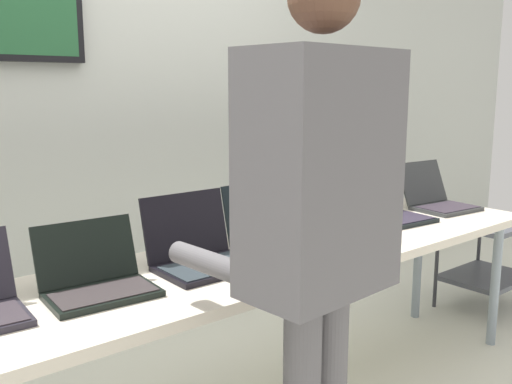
% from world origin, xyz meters
% --- Properties ---
extents(back_wall, '(8.00, 0.11, 2.62)m').
position_xyz_m(back_wall, '(-0.02, 1.13, 1.32)').
color(back_wall, beige).
rests_on(back_wall, ground).
extents(workbench, '(3.36, 0.70, 0.75)m').
position_xyz_m(workbench, '(0.00, 0.00, 0.70)').
color(workbench, beige).
rests_on(workbench, ground).
extents(laptop_station_1, '(0.37, 0.32, 0.23)m').
position_xyz_m(laptop_station_1, '(-0.60, 0.02, 0.80)').
color(laptop_station_1, black).
rests_on(laptop_station_1, workbench).
extents(laptop_station_2, '(0.37, 0.33, 0.27)m').
position_xyz_m(laptop_station_2, '(-0.17, 0.04, 0.81)').
color(laptop_station_2, black).
rests_on(laptop_station_2, workbench).
extents(laptop_station_3, '(0.38, 0.33, 0.27)m').
position_xyz_m(laptop_station_3, '(0.22, 0.05, 0.81)').
color(laptop_station_3, black).
rests_on(laptop_station_3, workbench).
extents(laptop_station_4, '(0.38, 0.32, 0.24)m').
position_xyz_m(laptop_station_4, '(0.62, 0.06, 0.80)').
color(laptop_station_4, '#27202B').
rests_on(laptop_station_4, workbench).
extents(laptop_station_5, '(0.33, 0.36, 0.27)m').
position_xyz_m(laptop_station_5, '(1.03, 0.06, 0.81)').
color(laptop_station_5, black).
rests_on(laptop_station_5, workbench).
extents(laptop_station_6, '(0.37, 0.38, 0.25)m').
position_xyz_m(laptop_station_6, '(1.45, 0.06, 0.80)').
color(laptop_station_6, '#343638').
rests_on(laptop_station_6, workbench).
extents(person, '(0.46, 0.61, 1.76)m').
position_xyz_m(person, '(-0.22, -0.62, 1.07)').
color(person, '#5E5B5F').
rests_on(person, ground).
extents(storage_cart, '(0.56, 0.44, 0.57)m').
position_xyz_m(storage_cart, '(2.08, 0.07, 0.38)').
color(storage_cart, '#484B54').
rests_on(storage_cart, ground).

